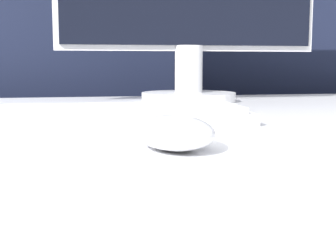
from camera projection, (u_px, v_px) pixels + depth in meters
partition_panel at (108, 157)px, 1.33m from camera, size 5.00×0.03×1.16m
computer_mouse_near at (174, 132)px, 0.45m from camera, size 0.08×0.11×0.03m
keyboard at (92, 115)px, 0.64m from camera, size 0.44×0.14×0.02m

